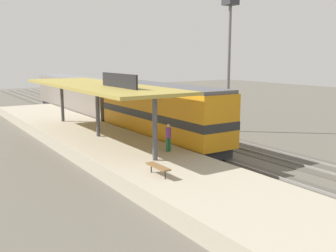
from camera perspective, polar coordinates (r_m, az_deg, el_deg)
ground_plane at (r=32.32m, az=0.73°, el=-1.76°), size 120.00×120.00×0.00m
track_near at (r=31.26m, az=-2.32°, el=-2.11°), size 3.20×110.00×0.16m
track_far at (r=33.80m, az=4.39°, el=-1.20°), size 3.20×110.00×0.16m
platform at (r=29.14m, az=-10.11°, el=-2.33°), size 6.00×44.00×0.90m
station_canopy at (r=28.46m, az=-10.30°, el=5.69°), size 5.20×18.00×4.70m
platform_bench at (r=19.14m, az=-1.47°, el=-6.00°), size 0.44×1.70×0.50m
locomotive at (r=29.82m, az=-1.15°, el=1.94°), size 2.93×14.43×4.44m
passenger_carriage_single at (r=45.98m, az=-13.18°, el=4.45°), size 2.90×20.00×4.24m
light_mast at (r=35.11m, az=9.00°, el=12.85°), size 1.10×1.10×11.70m
person_waiting at (r=23.85m, az=0.06°, el=-1.49°), size 0.34×0.34×1.71m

